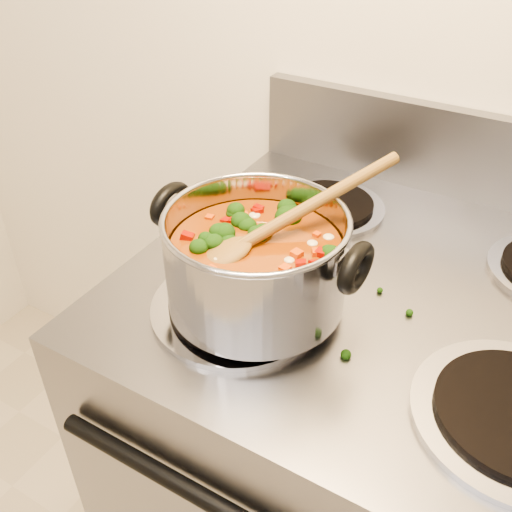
# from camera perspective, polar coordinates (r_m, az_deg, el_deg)

# --- Properties ---
(electric_range) EXTENTS (0.79, 0.71, 1.08)m
(electric_range) POSITION_cam_1_polar(r_m,az_deg,el_deg) (1.20, 11.01, -20.40)
(electric_range) COLOR gray
(electric_range) RESTS_ON ground
(stockpot) EXTENTS (0.30, 0.24, 0.15)m
(stockpot) POSITION_cam_1_polar(r_m,az_deg,el_deg) (0.76, -0.07, -0.62)
(stockpot) COLOR #9F9FA7
(stockpot) RESTS_ON electric_range
(wooden_spoon) EXTENTS (0.19, 0.28, 0.10)m
(wooden_spoon) POSITION_cam_1_polar(r_m,az_deg,el_deg) (0.74, 1.55, 2.82)
(wooden_spoon) COLOR olive
(wooden_spoon) RESTS_ON stockpot
(cooktop_crumbs) EXTENTS (0.35, 0.06, 0.01)m
(cooktop_crumbs) POSITION_cam_1_polar(r_m,az_deg,el_deg) (0.74, -1.91, -9.52)
(cooktop_crumbs) COLOR black
(cooktop_crumbs) RESTS_ON electric_range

